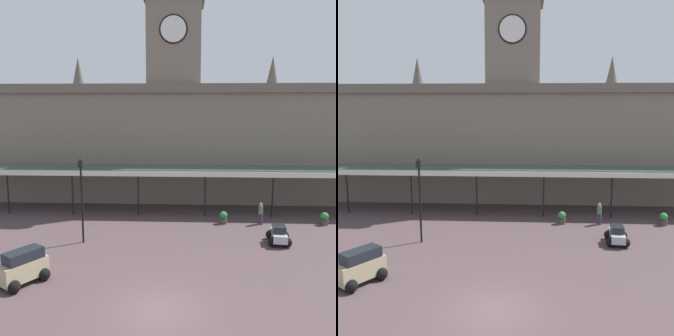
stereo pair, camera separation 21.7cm
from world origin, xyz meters
The scene contains 9 objects.
ground_plane centered at (0.00, 0.00, 0.00)m, with size 140.00×140.00×0.00m, color #503E40.
station_building centered at (0.00, 20.81, 6.24)m, with size 40.54×5.74×19.25m.
entrance_canopy centered at (0.00, 15.75, 3.65)m, with size 38.21×3.26×3.80m.
car_silver_sedan centered at (7.28, 8.59, 0.50)m, with size 1.67×2.14×1.19m.
car_beige_van centered at (-6.95, 2.18, 0.81)m, with size 2.37×2.58×1.77m.
pedestrian_near_entrance centered at (6.87, 12.59, 0.91)m, with size 0.34×0.34×1.67m.
victorian_lamppost centered at (-5.55, 8.09, 3.43)m, with size 0.30×0.30×5.60m.
planter_by_canopy centered at (11.69, 12.68, 0.49)m, with size 0.60×0.60×0.96m.
planter_forecourt_centre centered at (4.06, 12.59, 0.49)m, with size 0.60×0.60×0.96m.
Camera 2 is at (1.39, -15.12, 8.83)m, focal length 39.94 mm.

